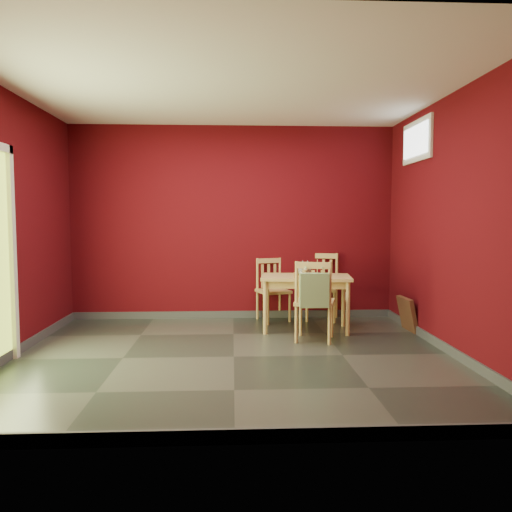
{
  "coord_description": "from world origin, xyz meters",
  "views": [
    {
      "loc": [
        -0.01,
        -5.02,
        1.41
      ],
      "look_at": [
        0.25,
        0.45,
        1.0
      ],
      "focal_mm": 35.0,
      "sensor_mm": 36.0,
      "label": 1
    }
  ],
  "objects_px": {
    "chair_far_left": "(272,289)",
    "cat": "(303,267)",
    "tote_bag": "(314,290)",
    "dining_table": "(306,283)",
    "chair_far_right": "(322,286)",
    "picture_frame": "(407,314)",
    "chair_near": "(314,300)"
  },
  "relations": [
    {
      "from": "chair_far_left",
      "to": "cat",
      "type": "xyz_separation_m",
      "value": [
        0.34,
        -0.58,
        0.36
      ]
    },
    {
      "from": "tote_bag",
      "to": "cat",
      "type": "xyz_separation_m",
      "value": [
        -0.0,
        0.85,
        0.17
      ]
    },
    {
      "from": "chair_far_left",
      "to": "tote_bag",
      "type": "xyz_separation_m",
      "value": [
        0.35,
        -1.43,
        0.19
      ]
    },
    {
      "from": "dining_table",
      "to": "chair_far_left",
      "type": "distance_m",
      "value": 0.77
    },
    {
      "from": "chair_far_right",
      "to": "cat",
      "type": "distance_m",
      "value": 0.78
    },
    {
      "from": "picture_frame",
      "to": "tote_bag",
      "type": "bearing_deg",
      "value": -152.23
    },
    {
      "from": "cat",
      "to": "chair_near",
      "type": "bearing_deg",
      "value": -92.75
    },
    {
      "from": "chair_near",
      "to": "cat",
      "type": "xyz_separation_m",
      "value": [
        -0.04,
        0.63,
        0.32
      ]
    },
    {
      "from": "chair_far_left",
      "to": "tote_bag",
      "type": "relative_size",
      "value": 1.91
    },
    {
      "from": "chair_far_left",
      "to": "cat",
      "type": "bearing_deg",
      "value": -59.48
    },
    {
      "from": "chair_far_left",
      "to": "chair_near",
      "type": "distance_m",
      "value": 1.28
    },
    {
      "from": "chair_far_left",
      "to": "chair_far_right",
      "type": "xyz_separation_m",
      "value": [
        0.71,
        0.02,
        0.03
      ]
    },
    {
      "from": "dining_table",
      "to": "cat",
      "type": "height_order",
      "value": "cat"
    },
    {
      "from": "chair_near",
      "to": "cat",
      "type": "bearing_deg",
      "value": 93.77
    },
    {
      "from": "chair_far_left",
      "to": "tote_bag",
      "type": "bearing_deg",
      "value": -76.33
    },
    {
      "from": "chair_far_left",
      "to": "cat",
      "type": "height_order",
      "value": "cat"
    },
    {
      "from": "chair_far_right",
      "to": "picture_frame",
      "type": "relative_size",
      "value": 2.14
    },
    {
      "from": "chair_far_left",
      "to": "cat",
      "type": "relative_size",
      "value": 2.04
    },
    {
      "from": "tote_bag",
      "to": "cat",
      "type": "distance_m",
      "value": 0.87
    },
    {
      "from": "tote_bag",
      "to": "picture_frame",
      "type": "xyz_separation_m",
      "value": [
        1.3,
        0.68,
        -0.41
      ]
    },
    {
      "from": "dining_table",
      "to": "picture_frame",
      "type": "xyz_separation_m",
      "value": [
        1.27,
        -0.1,
        -0.39
      ]
    },
    {
      "from": "dining_table",
      "to": "chair_near",
      "type": "xyz_separation_m",
      "value": [
        0.01,
        -0.57,
        -0.13
      ]
    },
    {
      "from": "picture_frame",
      "to": "dining_table",
      "type": "bearing_deg",
      "value": 175.53
    },
    {
      "from": "dining_table",
      "to": "chair_far_right",
      "type": "xyz_separation_m",
      "value": [
        0.33,
        0.67,
        -0.13
      ]
    },
    {
      "from": "dining_table",
      "to": "chair_near",
      "type": "distance_m",
      "value": 0.58
    },
    {
      "from": "chair_far_left",
      "to": "chair_far_right",
      "type": "bearing_deg",
      "value": 1.48
    },
    {
      "from": "chair_far_right",
      "to": "dining_table",
      "type": "bearing_deg",
      "value": -116.57
    },
    {
      "from": "tote_bag",
      "to": "chair_far_right",
      "type": "bearing_deg",
      "value": 76.13
    },
    {
      "from": "picture_frame",
      "to": "chair_far_left",
      "type": "bearing_deg",
      "value": 155.53
    },
    {
      "from": "dining_table",
      "to": "chair_far_left",
      "type": "bearing_deg",
      "value": 119.84
    },
    {
      "from": "tote_bag",
      "to": "cat",
      "type": "bearing_deg",
      "value": 90.26
    },
    {
      "from": "dining_table",
      "to": "chair_far_right",
      "type": "distance_m",
      "value": 0.76
    }
  ]
}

